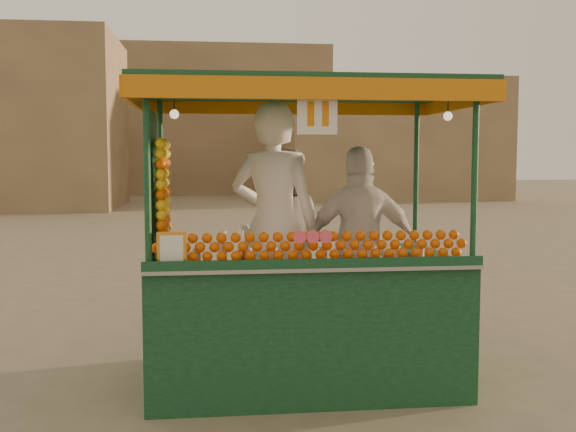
{
  "coord_description": "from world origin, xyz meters",
  "views": [
    {
      "loc": [
        -0.87,
        -5.26,
        1.81
      ],
      "look_at": [
        -0.24,
        0.13,
        1.33
      ],
      "focal_mm": 42.65,
      "sensor_mm": 36.0,
      "label": 1
    }
  ],
  "objects": [
    {
      "name": "ground",
      "position": [
        0.0,
        0.0,
        0.0
      ],
      "size": [
        90.0,
        90.0,
        0.0
      ],
      "primitive_type": "plane",
      "color": "#6B604C",
      "rests_on": "ground"
    },
    {
      "name": "building_center",
      "position": [
        -2.0,
        30.0,
        3.5
      ],
      "size": [
        14.0,
        7.0,
        7.0
      ],
      "primitive_type": "cube",
      "color": "#997C57",
      "rests_on": "ground"
    },
    {
      "name": "building_right",
      "position": [
        7.0,
        24.0,
        2.5
      ],
      "size": [
        9.0,
        6.0,
        5.0
      ],
      "primitive_type": "cube",
      "color": "#997C57",
      "rests_on": "ground"
    },
    {
      "name": "vendor_right",
      "position": [
        0.35,
        0.07,
        1.08
      ],
      "size": [
        0.96,
        0.43,
        1.61
      ],
      "rotation": [
        0.0,
        0.0,
        3.1
      ],
      "color": "silver",
      "rests_on": "ground"
    },
    {
      "name": "vendor_left",
      "position": [
        -0.35,
        0.15,
        1.26
      ],
      "size": [
        0.84,
        0.71,
        1.96
      ],
      "rotation": [
        0.0,
        0.0,
        2.74
      ],
      "color": "white",
      "rests_on": "ground"
    },
    {
      "name": "juice_cart",
      "position": [
        -0.19,
        -0.01,
        0.77
      ],
      "size": [
        2.61,
        1.69,
        2.37
      ],
      "color": "#0D311A",
      "rests_on": "ground"
    },
    {
      "name": "vendor_middle",
      "position": [
        -0.22,
        0.66,
        1.08
      ],
      "size": [
        0.92,
        0.81,
        1.6
      ],
      "rotation": [
        0.0,
        0.0,
        2.85
      ],
      "color": "beige",
      "rests_on": "ground"
    }
  ]
}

